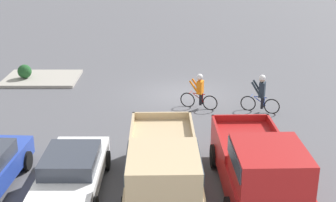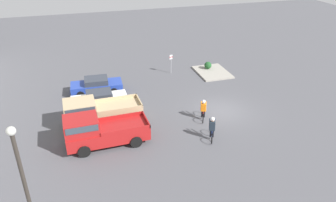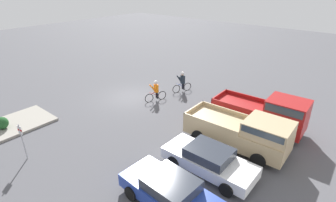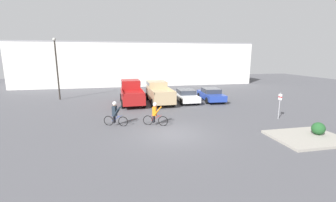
# 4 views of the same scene
# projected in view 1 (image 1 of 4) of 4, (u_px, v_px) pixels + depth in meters

# --- Properties ---
(ground_plane) EXTENTS (80.00, 80.00, 0.00)m
(ground_plane) POSITION_uv_depth(u_px,v_px,m) (181.00, 94.00, 23.34)
(ground_plane) COLOR #4C4C51
(pickup_truck_0) EXTENTS (2.38, 5.53, 2.26)m
(pickup_truck_0) POSITION_uv_depth(u_px,v_px,m) (259.00, 167.00, 13.59)
(pickup_truck_0) COLOR maroon
(pickup_truck_0) RESTS_ON ground_plane
(pickup_truck_1) EXTENTS (2.41, 5.63, 2.06)m
(pickup_truck_1) POSITION_uv_depth(u_px,v_px,m) (163.00, 166.00, 13.80)
(pickup_truck_1) COLOR tan
(pickup_truck_1) RESTS_ON ground_plane
(sedan_0) EXTENTS (1.97, 4.53, 1.31)m
(sedan_0) POSITION_uv_depth(u_px,v_px,m) (72.00, 172.00, 14.33)
(sedan_0) COLOR white
(sedan_0) RESTS_ON ground_plane
(cyclist_0) EXTENTS (1.68, 0.73, 1.66)m
(cyclist_0) POSITION_uv_depth(u_px,v_px,m) (199.00, 91.00, 21.22)
(cyclist_0) COLOR black
(cyclist_0) RESTS_ON ground_plane
(cyclist_1) EXTENTS (1.67, 0.72, 1.76)m
(cyclist_1) POSITION_uv_depth(u_px,v_px,m) (261.00, 93.00, 20.76)
(cyclist_1) COLOR black
(cyclist_1) RESTS_ON ground_plane
(curb_island) EXTENTS (3.98, 3.07, 0.15)m
(curb_island) POSITION_uv_depth(u_px,v_px,m) (42.00, 79.00, 25.67)
(curb_island) COLOR gray
(curb_island) RESTS_ON ground_plane
(shrub) EXTENTS (0.75, 0.75, 0.75)m
(shrub) POSITION_uv_depth(u_px,v_px,m) (25.00, 71.00, 25.38)
(shrub) COLOR #1E4C23
(shrub) RESTS_ON curb_island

